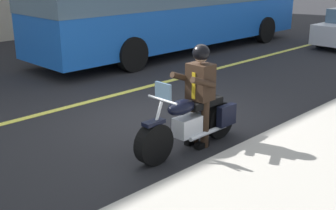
# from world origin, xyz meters

# --- Properties ---
(ground_plane) EXTENTS (80.00, 80.00, 0.00)m
(ground_plane) POSITION_xyz_m (0.00, 0.00, 0.00)
(ground_plane) COLOR black
(lane_center_stripe) EXTENTS (60.00, 0.16, 0.01)m
(lane_center_stripe) POSITION_xyz_m (0.00, -2.00, 0.01)
(lane_center_stripe) COLOR #E5DB4C
(lane_center_stripe) RESTS_ON ground_plane
(motorcycle_main) EXTENTS (2.21, 0.60, 1.26)m
(motorcycle_main) POSITION_xyz_m (0.56, 1.33, 0.45)
(motorcycle_main) COLOR black
(motorcycle_main) RESTS_ON ground_plane
(rider_main) EXTENTS (0.62, 0.54, 1.74)m
(rider_main) POSITION_xyz_m (0.37, 1.33, 1.04)
(rider_main) COLOR black
(rider_main) RESTS_ON ground_plane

